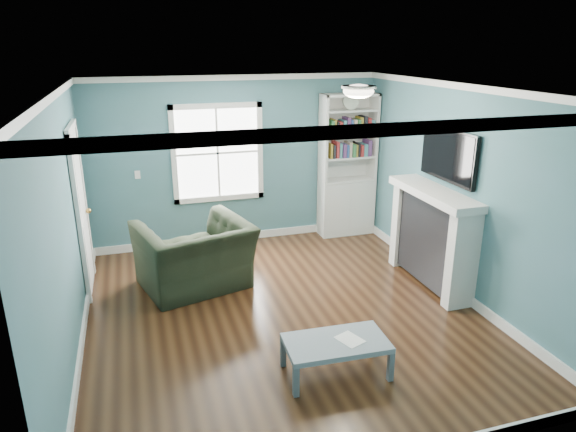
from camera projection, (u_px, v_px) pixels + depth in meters
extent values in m
plane|color=black|center=(283.00, 312.00, 6.10)|extent=(5.00, 5.00, 0.00)
plane|color=#3B6E70|center=(237.00, 161.00, 7.95)|extent=(4.50, 0.00, 4.50)
plane|color=#3B6E70|center=(389.00, 318.00, 3.42)|extent=(4.50, 0.00, 4.50)
plane|color=#3B6E70|center=(65.00, 229.00, 5.06)|extent=(0.00, 5.00, 5.00)
plane|color=#3B6E70|center=(458.00, 192.00, 6.31)|extent=(0.00, 5.00, 5.00)
plane|color=white|center=(283.00, 88.00, 5.27)|extent=(5.00, 5.00, 0.00)
cube|color=white|center=(240.00, 236.00, 8.33)|extent=(4.50, 0.03, 0.12)
cube|color=white|center=(83.00, 338.00, 5.46)|extent=(0.03, 5.00, 0.12)
cube|color=white|center=(447.00, 283.00, 6.71)|extent=(0.03, 5.00, 0.12)
cube|color=white|center=(235.00, 78.00, 7.53)|extent=(4.50, 0.04, 0.08)
cube|color=white|center=(401.00, 129.00, 3.04)|extent=(4.50, 0.04, 0.08)
cube|color=white|center=(48.00, 99.00, 4.66)|extent=(0.04, 5.00, 0.08)
cube|color=white|center=(468.00, 87.00, 5.90)|extent=(0.04, 5.00, 0.08)
cube|color=white|center=(218.00, 153.00, 7.81)|extent=(1.24, 0.01, 1.34)
cube|color=white|center=(174.00, 156.00, 7.62)|extent=(0.08, 0.06, 1.50)
cube|color=white|center=(260.00, 151.00, 7.98)|extent=(0.08, 0.06, 1.50)
cube|color=white|center=(220.00, 198.00, 8.03)|extent=(1.40, 0.06, 0.08)
cube|color=white|center=(216.00, 106.00, 7.57)|extent=(1.40, 0.06, 0.08)
cube|color=white|center=(218.00, 153.00, 7.80)|extent=(1.24, 0.03, 0.03)
cube|color=white|center=(218.00, 153.00, 7.80)|extent=(0.03, 0.03, 1.34)
cube|color=silver|center=(346.00, 207.00, 8.53)|extent=(0.90, 0.35, 0.90)
cube|color=silver|center=(323.00, 140.00, 8.04)|extent=(0.04, 0.35, 1.40)
cube|color=silver|center=(373.00, 137.00, 8.28)|extent=(0.04, 0.35, 1.40)
cube|color=silver|center=(344.00, 137.00, 8.31)|extent=(0.90, 0.02, 1.40)
cube|color=silver|center=(350.00, 95.00, 7.94)|extent=(0.90, 0.35, 0.04)
cube|color=silver|center=(347.00, 180.00, 8.38)|extent=(0.84, 0.33, 0.03)
cube|color=silver|center=(348.00, 157.00, 8.26)|extent=(0.84, 0.33, 0.03)
cube|color=silver|center=(349.00, 133.00, 8.13)|extent=(0.84, 0.33, 0.03)
cube|color=silver|center=(349.00, 110.00, 8.02)|extent=(0.84, 0.33, 0.03)
cube|color=olive|center=(348.00, 149.00, 8.20)|extent=(0.70, 0.25, 0.22)
cube|color=black|center=(349.00, 126.00, 8.08)|extent=(0.70, 0.25, 0.22)
cylinder|color=beige|center=(351.00, 101.00, 7.93)|extent=(0.26, 0.06, 0.26)
cube|color=black|center=(433.00, 241.00, 6.67)|extent=(0.30, 1.20, 1.10)
cube|color=black|center=(430.00, 255.00, 6.73)|extent=(0.22, 0.65, 0.70)
cube|color=silver|center=(462.00, 261.00, 6.06)|extent=(0.36, 0.16, 1.20)
cube|color=silver|center=(405.00, 224.00, 7.27)|extent=(0.36, 0.16, 1.20)
cube|color=silver|center=(434.00, 193.00, 6.45)|extent=(0.44, 1.58, 0.10)
cube|color=black|center=(449.00, 155.00, 6.34)|extent=(0.06, 1.10, 0.65)
cube|color=silver|center=(81.00, 213.00, 6.42)|extent=(0.04, 0.80, 2.05)
cube|color=white|center=(79.00, 224.00, 6.02)|extent=(0.05, 0.08, 2.13)
cube|color=white|center=(84.00, 202.00, 6.83)|extent=(0.05, 0.08, 2.13)
cube|color=white|center=(71.00, 128.00, 6.08)|extent=(0.05, 0.98, 0.08)
sphere|color=#BF8C3F|center=(89.00, 211.00, 6.74)|extent=(0.07, 0.07, 0.07)
ellipsoid|color=white|center=(359.00, 91.00, 5.63)|extent=(0.34, 0.34, 0.15)
cylinder|color=white|center=(359.00, 87.00, 5.61)|extent=(0.38, 0.38, 0.03)
cube|color=white|center=(138.00, 175.00, 7.55)|extent=(0.08, 0.01, 0.12)
imported|color=black|center=(194.00, 245.00, 6.57)|extent=(1.52, 1.19, 1.17)
cube|color=#4F575E|center=(296.00, 382.00, 4.61)|extent=(0.06, 0.06, 0.30)
cube|color=#4F575E|center=(391.00, 366.00, 4.83)|extent=(0.06, 0.06, 0.30)
cube|color=#4F575E|center=(283.00, 352.00, 5.05)|extent=(0.06, 0.06, 0.30)
cube|color=#4F575E|center=(370.00, 339.00, 5.27)|extent=(0.06, 0.06, 0.30)
cube|color=slate|center=(336.00, 343.00, 4.89)|extent=(1.00, 0.58, 0.05)
cube|color=white|center=(350.00, 339.00, 4.90)|extent=(0.27, 0.30, 0.00)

